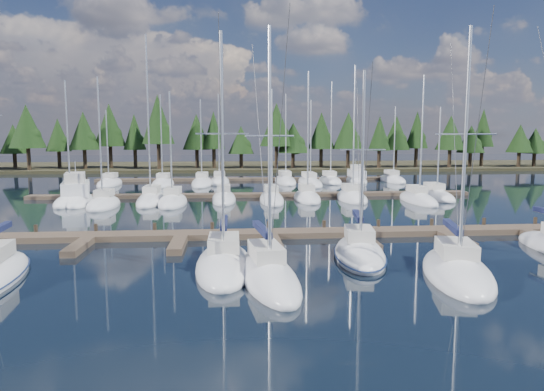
{
  "coord_description": "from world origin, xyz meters",
  "views": [
    {
      "loc": [
        -2.66,
        -14.84,
        6.98
      ],
      "look_at": [
        0.49,
        22.0,
        2.37
      ],
      "focal_mm": 32.0,
      "sensor_mm": 36.0,
      "label": 1
    }
  ],
  "objects": [
    {
      "name": "front_sailboat_3",
      "position": [
        -0.93,
        7.79,
        0.28
      ],
      "size": [
        3.57,
        8.94,
        12.63
      ],
      "color": "silver",
      "rests_on": "ground"
    },
    {
      "name": "back_docks",
      "position": [
        0.0,
        49.58,
        0.2
      ],
      "size": [
        50.0,
        21.8,
        0.4
      ],
      "color": "brown",
      "rests_on": "ground"
    },
    {
      "name": "main_dock",
      "position": [
        0.0,
        17.36,
        0.2
      ],
      "size": [
        44.0,
        6.13,
        0.9
      ],
      "color": "brown",
      "rests_on": "ground"
    },
    {
      "name": "front_sailboat_5",
      "position": [
        8.47,
        7.66,
        0.28
      ],
      "size": [
        4.91,
        8.75,
        12.77
      ],
      "color": "silver",
      "rests_on": "ground"
    },
    {
      "name": "front_sailboat_4",
      "position": [
        4.63,
        11.68,
        0.27
      ],
      "size": [
        4.0,
        8.02,
        11.24
      ],
      "color": "silver",
      "rests_on": "ground"
    },
    {
      "name": "tree_line",
      "position": [
        -2.81,
        80.14,
        7.34
      ],
      "size": [
        184.62,
        12.04,
        14.0
      ],
      "color": "black",
      "rests_on": "far_shore"
    },
    {
      "name": "far_shore",
      "position": [
        0.0,
        90.0,
        0.3
      ],
      "size": [
        220.0,
        30.0,
        0.6
      ],
      "primitive_type": "cube",
      "color": "#2F2B1A",
      "rests_on": "ground"
    },
    {
      "name": "front_sailboat_2",
      "position": [
        -3.06,
        9.95,
        0.28
      ],
      "size": [
        2.99,
        8.3,
        12.81
      ],
      "color": "silver",
      "rests_on": "ground"
    },
    {
      "name": "motor_yacht_right",
      "position": [
        16.33,
        56.85,
        0.47
      ],
      "size": [
        3.32,
        8.53,
        4.18
      ],
      "color": "silver",
      "rests_on": "ground"
    },
    {
      "name": "motor_yacht_left",
      "position": [
        -18.77,
        36.86,
        0.56
      ],
      "size": [
        5.91,
        10.83,
        5.16
      ],
      "color": "silver",
      "rests_on": "ground"
    },
    {
      "name": "back_sailboat_rows",
      "position": [
        0.26,
        45.49,
        0.26
      ],
      "size": [
        44.32,
        32.54,
        17.76
      ],
      "color": "silver",
      "rests_on": "ground"
    },
    {
      "name": "ground",
      "position": [
        0.0,
        30.0,
        0.0
      ],
      "size": [
        260.0,
        260.0,
        0.0
      ],
      "primitive_type": "plane",
      "color": "black",
      "rests_on": "ground"
    }
  ]
}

